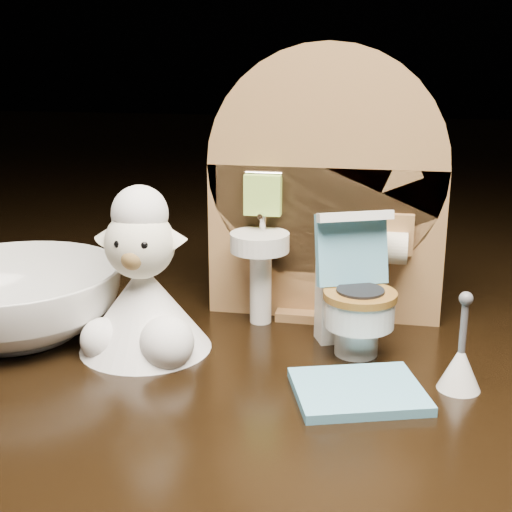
{
  "coord_description": "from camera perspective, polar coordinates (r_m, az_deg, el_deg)",
  "views": [
    {
      "loc": [
        0.03,
        -0.32,
        0.15
      ],
      "look_at": [
        -0.03,
        0.02,
        0.05
      ],
      "focal_mm": 50.0,
      "sensor_mm": 36.0,
      "label": 1
    }
  ],
  "objects": [
    {
      "name": "toy_toilet",
      "position": [
        0.36,
        7.8,
        -3.5
      ],
      "size": [
        0.04,
        0.05,
        0.07
      ],
      "rotation": [
        0.0,
        0.0,
        0.4
      ],
      "color": "white",
      "rests_on": "ground"
    },
    {
      "name": "ceramic_bowl",
      "position": [
        0.4,
        -18.79,
        -3.46
      ],
      "size": [
        0.14,
        0.14,
        0.04
      ],
      "primitive_type": "imported",
      "rotation": [
        0.0,
        0.0,
        0.25
      ],
      "color": "white",
      "rests_on": "ground"
    },
    {
      "name": "bath_mat",
      "position": [
        0.32,
        8.17,
        -10.65
      ],
      "size": [
        0.07,
        0.06,
        0.0
      ],
      "primitive_type": "cube",
      "rotation": [
        0.0,
        0.0,
        0.31
      ],
      "color": "#5FA9C8",
      "rests_on": "ground"
    },
    {
      "name": "toilet_brush",
      "position": [
        0.33,
        16.03,
        -8.31
      ],
      "size": [
        0.02,
        0.02,
        0.05
      ],
      "color": "white",
      "rests_on": "ground"
    },
    {
      "name": "backdrop_panel",
      "position": [
        0.39,
        5.47,
        4.33
      ],
      "size": [
        0.13,
        0.05,
        0.15
      ],
      "color": "#996C3F",
      "rests_on": "ground"
    },
    {
      "name": "plush_lamb",
      "position": [
        0.36,
        -9.03,
        -3.02
      ],
      "size": [
        0.07,
        0.07,
        0.09
      ],
      "rotation": [
        0.0,
        0.0,
        0.07
      ],
      "color": "white",
      "rests_on": "ground"
    }
  ]
}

